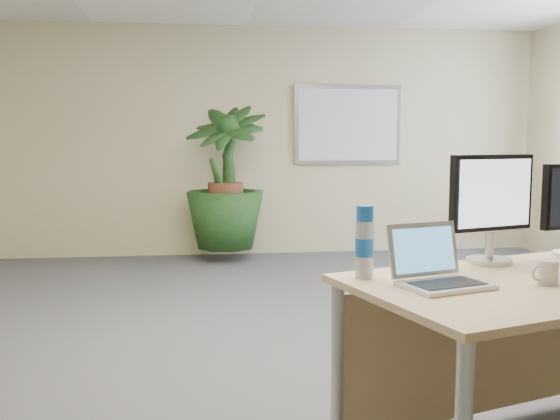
{
  "coord_description": "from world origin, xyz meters",
  "views": [
    {
      "loc": [
        -0.51,
        -3.45,
        1.38
      ],
      "look_at": [
        -0.06,
        0.35,
        0.94
      ],
      "focal_mm": 40.0,
      "sensor_mm": 36.0,
      "label": 1
    }
  ],
  "objects": [
    {
      "name": "floor",
      "position": [
        0.0,
        0.0,
        0.0
      ],
      "size": [
        8.0,
        8.0,
        0.0
      ],
      "primitive_type": "plane",
      "color": "#46474B",
      "rests_on": "ground"
    },
    {
      "name": "back_wall",
      "position": [
        0.0,
        4.0,
        1.35
      ],
      "size": [
        7.0,
        0.04,
        2.7
      ],
      "primitive_type": "cube",
      "color": "beige",
      "rests_on": "floor"
    },
    {
      "name": "whiteboard",
      "position": [
        1.2,
        3.97,
        1.55
      ],
      "size": [
        1.3,
        0.04,
        0.95
      ],
      "color": "#B0B0B5",
      "rests_on": "back_wall"
    },
    {
      "name": "floor_plant",
      "position": [
        -0.29,
        3.59,
        0.75
      ],
      "size": [
        1.12,
        1.12,
        1.5
      ],
      "primitive_type": "imported",
      "rotation": [
        0.0,
        0.0,
        -0.43
      ],
      "color": "#153C16",
      "rests_on": "floor"
    },
    {
      "name": "monitor_left",
      "position": [
        0.78,
        -0.76,
        1.1
      ],
      "size": [
        0.44,
        0.2,
        0.5
      ],
      "color": "silver",
      "rests_on": "desk"
    },
    {
      "name": "laptop",
      "position": [
        0.38,
        -1.14,
        0.87
      ],
      "size": [
        0.39,
        0.37,
        0.23
      ],
      "color": "silver",
      "rests_on": "desk"
    },
    {
      "name": "coffee_mug",
      "position": [
        0.81,
        -1.19,
        0.86
      ],
      "size": [
        0.12,
        0.08,
        0.1
      ],
      "color": "silver",
      "rests_on": "desk"
    },
    {
      "name": "water_bottle",
      "position": [
        0.13,
        -1.0,
        0.96
      ],
      "size": [
        0.08,
        0.08,
        0.3
      ],
      "color": "silver",
      "rests_on": "desk"
    }
  ]
}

